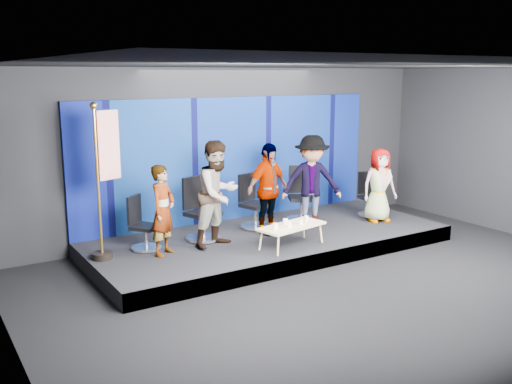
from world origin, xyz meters
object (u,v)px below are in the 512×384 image
chair_a (143,232)px  mug_c (285,222)px  mug_d (301,222)px  chair_d (301,203)px  mug_b (289,224)px  mug_e (306,218)px  chair_b (201,219)px  chair_e (369,202)px  panelist_e (379,185)px  flag_stand (105,177)px  panelist_a (163,210)px  panelist_b (218,194)px  coffee_table (292,227)px  chair_c (253,210)px  panelist_d (312,181)px  panelist_c (268,189)px  mug_a (275,226)px

chair_a → mug_c: size_ratio=8.96×
mug_d → chair_d: bearing=53.5°
mug_b → mug_e: bearing=22.1°
chair_b → mug_b: size_ratio=11.44×
chair_e → panelist_e: (-0.18, -0.47, 0.46)m
mug_c → flag_stand: (-2.93, 1.07, 0.94)m
panelist_a → chair_b: size_ratio=1.32×
panelist_b → coffee_table: bearing=-52.0°
mug_d → panelist_e: bearing=12.2°
panelist_b → chair_e: 3.94m
mug_b → flag_stand: 3.28m
panelist_a → mug_d: bearing=-56.7°
chair_a → panelist_e: panelist_e is taller
coffee_table → flag_stand: size_ratio=0.52×
chair_a → panelist_e: (4.95, -0.76, 0.46)m
chair_c → mug_c: bearing=-110.7°
chair_c → chair_d: size_ratio=0.95×
chair_d → coffee_table: (-1.25, -1.41, -0.01)m
mug_d → chair_c: bearing=93.5°
mug_c → mug_e: size_ratio=1.28×
panelist_d → flag_stand: size_ratio=0.71×
panelist_c → chair_d: 1.33m
panelist_c → chair_d: panelist_c is taller
chair_c → mug_c: (-0.17, -1.37, 0.09)m
mug_e → panelist_b: bearing=158.0°
panelist_c → mug_b: 1.16m
chair_e → panelist_e: panelist_e is taller
panelist_b → panelist_c: (1.20, 0.20, -0.07)m
panelist_b → chair_d: panelist_b is taller
mug_a → chair_c: bearing=72.0°
mug_a → mug_e: (0.84, 0.21, -0.01)m
panelist_b → mug_d: bearing=-48.9°
mug_e → mug_c: bearing=-174.7°
coffee_table → mug_b: 0.17m
chair_d → panelist_d: 0.76m
panelist_a → mug_b: (2.02, -0.88, -0.34)m
chair_b → coffee_table: 1.74m
panelist_a → panelist_d: (3.28, 0.12, 0.15)m
chair_e → mug_b: 3.09m
chair_b → chair_d: 2.46m
flag_stand → chair_e: bearing=-20.5°
mug_a → flag_stand: 3.03m
panelist_d → panelist_b: bearing=-148.6°
panelist_b → panelist_e: bearing=-21.4°
chair_b → panelist_e: 3.90m
chair_b → panelist_c: panelist_c is taller
flag_stand → panelist_a: bearing=-41.5°
chair_a → panelist_d: 3.55m
panelist_d → mug_d: panelist_d is taller
chair_e → mug_b: bearing=-147.0°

